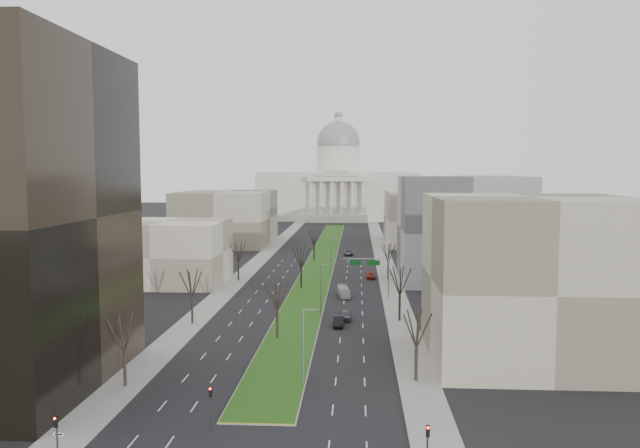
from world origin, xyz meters
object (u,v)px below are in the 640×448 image
at_px(box_van, 344,291).
at_px(car_red, 370,275).
at_px(car_grey_far, 349,253).
at_px(car_black, 339,321).
at_px(car_grey_near, 345,315).

bearing_deg(box_van, car_red, 66.17).
xyz_separation_m(car_red, car_grey_far, (-5.64, 39.28, 0.07)).
xyz_separation_m(car_grey_far, box_van, (-0.20, -60.60, 0.27)).
relative_size(car_black, car_grey_far, 0.86).
distance_m(car_grey_near, car_grey_far, 80.01).
relative_size(car_grey_near, car_black, 0.96).
height_order(car_grey_near, car_grey_far, car_grey_near).
height_order(car_black, box_van, box_van).
distance_m(car_red, car_grey_far, 39.68).
height_order(car_black, car_red, car_black).
relative_size(car_grey_near, box_van, 0.61).
xyz_separation_m(car_black, box_van, (0.27, 23.83, 0.26)).
bearing_deg(car_black, car_grey_near, 77.54).
bearing_deg(car_black, car_grey_far, 90.00).
height_order(car_grey_near, car_black, car_black).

